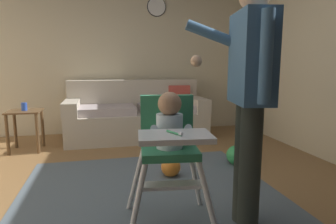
# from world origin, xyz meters

# --- Properties ---
(ground) EXTENTS (6.09, 6.69, 0.10)m
(ground) POSITION_xyz_m (0.00, 0.00, -0.05)
(ground) COLOR olive
(wall_far) EXTENTS (5.29, 0.06, 2.68)m
(wall_far) POSITION_xyz_m (0.00, 2.58, 1.34)
(wall_far) COLOR beige
(wall_far) RESTS_ON ground
(area_rug) EXTENTS (2.19, 2.40, 0.01)m
(area_rug) POSITION_xyz_m (0.12, -0.11, 0.00)
(area_rug) COLOR #515E67
(area_rug) RESTS_ON ground
(couch) EXTENTS (2.03, 0.86, 0.86)m
(couch) POSITION_xyz_m (0.26, 2.06, 0.33)
(couch) COLOR #BDB3A0
(couch) RESTS_ON ground
(high_chair) EXTENTS (0.67, 0.78, 0.93)m
(high_chair) POSITION_xyz_m (0.17, -0.47, 0.63)
(high_chair) COLOR silver
(high_chair) RESTS_ON ground
(adult_standing) EXTENTS (0.51, 0.56, 1.60)m
(adult_standing) POSITION_xyz_m (0.68, -0.56, 0.91)
(adult_standing) COLOR #2A2F2A
(adult_standing) RESTS_ON ground
(toy_ball) EXTENTS (0.19, 0.19, 0.19)m
(toy_ball) POSITION_xyz_m (0.39, 0.41, 0.10)
(toy_ball) COLOR orange
(toy_ball) RESTS_ON ground
(toy_ball_second) EXTENTS (0.22, 0.22, 0.22)m
(toy_ball_second) POSITION_xyz_m (1.18, 0.58, 0.11)
(toy_ball_second) COLOR green
(toy_ball_second) RESTS_ON ground
(side_table) EXTENTS (0.40, 0.40, 0.52)m
(side_table) POSITION_xyz_m (-1.21, 1.70, 0.38)
(side_table) COLOR brown
(side_table) RESTS_ON ground
(sippy_cup) EXTENTS (0.07, 0.07, 0.10)m
(sippy_cup) POSITION_xyz_m (-1.20, 1.70, 0.57)
(sippy_cup) COLOR #284CB7
(sippy_cup) RESTS_ON side_table
(wall_clock) EXTENTS (0.31, 0.04, 0.31)m
(wall_clock) POSITION_xyz_m (0.66, 2.53, 2.01)
(wall_clock) COLOR white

